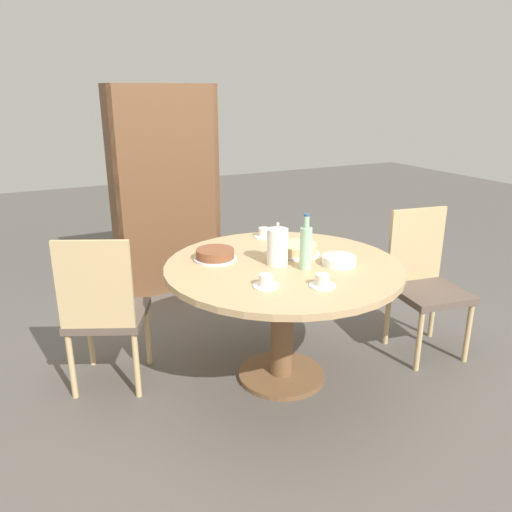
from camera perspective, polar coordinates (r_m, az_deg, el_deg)
The scene contains 13 objects.
ground_plane at distance 3.14m, azimuth 2.90°, elevation -13.58°, with size 14.00×14.00×0.00m, color #56514C.
dining_table at distance 2.87m, azimuth 3.10°, elevation -3.46°, with size 1.34×1.34×0.73m.
chair_a at distance 2.94m, azimuth -16.94°, elevation -5.94°, with size 0.56×0.56×0.94m.
chair_b at distance 3.42m, azimuth 18.72°, elevation -2.62°, with size 0.48×0.48×0.94m.
bookshelf at distance 4.25m, azimuth -10.19°, elevation 6.47°, with size 0.87×0.28×1.71m.
coffee_pot at distance 2.78m, azimuth 2.47°, elevation 1.22°, with size 0.12×0.12×0.24m.
water_bottle at distance 2.71m, azimuth 5.71°, elevation 1.05°, with size 0.07×0.07×0.31m.
cake_main at distance 2.98m, azimuth 4.73°, elevation 0.77°, with size 0.27×0.27×0.06m.
cake_second at distance 2.89m, azimuth -4.70°, elevation 0.15°, with size 0.25×0.25×0.06m.
cup_a at distance 2.49m, azimuth 1.14°, elevation -2.97°, with size 0.13×0.13×0.06m.
cup_b at distance 3.32m, azimuth 0.92°, elevation 2.60°, with size 0.13×0.13×0.06m.
cup_c at distance 2.51m, azimuth 7.61°, elevation -2.92°, with size 0.13×0.13×0.06m.
plate_stack at distance 2.83m, azimuth 9.46°, elevation -0.51°, with size 0.19×0.19×0.05m.
Camera 1 is at (-1.33, -2.30, 1.67)m, focal length 35.00 mm.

